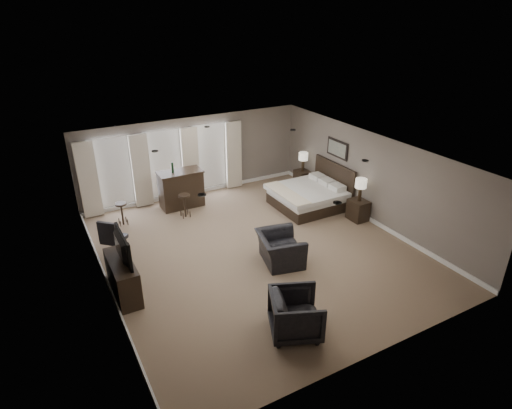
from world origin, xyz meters
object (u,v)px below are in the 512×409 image
lamp_near (360,190)px  desk_chair (114,238)px  bar_counter (181,189)px  dresser (123,278)px  armchair_far (296,312)px  lamp_far (303,162)px  bar_stool_right (185,206)px  nightstand_near (358,210)px  tv (120,258)px  bar_stool_left (122,214)px  bed (306,188)px  nightstand_far (302,179)px  armchair_near (280,244)px

lamp_near → desk_chair: (-6.74, 1.33, -0.40)m
bar_counter → dresser: bearing=-125.9°
armchair_far → lamp_far: bearing=-12.4°
bar_stool_right → desk_chair: (-2.32, -1.31, 0.19)m
armchair_far → bar_counter: 6.56m
nightstand_near → dresser: dresser is taller
desk_chair → bar_stool_right: bearing=-107.7°
tv → bar_stool_left: bearing=-12.6°
bar_counter → bed: bearing=-30.2°
lamp_near → desk_chair: bearing=168.8°
bar_counter → tv: bearing=-125.9°
bed → bar_counter: bearing=149.8°
lamp_near → armchair_far: (-4.31, -3.16, -0.47)m
bed → nightstand_far: bearing=58.5°
nightstand_far → desk_chair: 6.92m
nightstand_near → tv: bearing=-177.5°
nightstand_near → armchair_far: bearing=-143.7°
dresser → bar_stool_left: 3.42m
bar_counter → bar_stool_right: (-0.18, -0.76, -0.23)m
lamp_far → bar_stool_right: lamp_far is taller
bar_stool_left → nightstand_near: bearing=-26.2°
desk_chair → lamp_far: bearing=-124.0°
lamp_far → armchair_near: 4.98m
lamp_near → bar_stool_left: lamp_near is taller
tv → nightstand_far: bearing=-65.1°
nightstand_far → bar_stool_left: (-6.18, 0.13, 0.05)m
bed → dresser: bearing=-163.7°
nightstand_far → bar_stool_right: 4.42m
nightstand_far → lamp_far: 0.62m
lamp_near → nightstand_far: bearing=90.0°
armchair_far → bar_stool_right: (-0.11, 5.79, -0.13)m
armchair_near → dresser: bearing=94.4°
tv → desk_chair: size_ratio=1.03×
lamp_far → bar_stool_right: 4.46m
armchair_far → bar_stool_left: bearing=39.8°
bed → desk_chair: bearing=-178.8°
dresser → bar_stool_right: size_ratio=2.00×
bed → armchair_far: size_ratio=2.08×
desk_chair → bar_counter: bearing=-97.5°
nightstand_near → tv: 6.95m
bed → armchair_far: bed is taller
bed → armchair_near: bed is taller
lamp_far → bar_counter: bearing=173.3°
bar_stool_left → armchair_far: bearing=-73.2°
lamp_far → desk_chair: bearing=-166.9°
tv → bar_stool_right: 3.90m
lamp_near → bar_stool_right: 5.18m
dresser → bar_counter: bearing=54.1°
dresser → desk_chair: 1.65m
bar_stool_left → desk_chair: 1.81m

